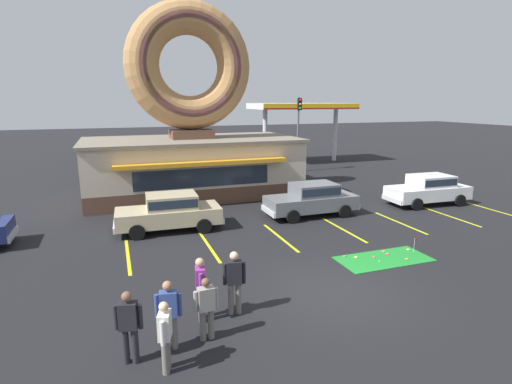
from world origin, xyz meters
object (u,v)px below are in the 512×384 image
(pedestrian_clipboard_woman, at_px, (234,279))
(trash_bin, at_px, (309,189))
(golf_ball, at_px, (379,261))
(car_white, at_px, (429,188))
(traffic_light_pole, at_px, (298,125))
(pedestrian_blue_sweater_man, at_px, (206,306))
(car_champagne, at_px, (170,211))
(pedestrian_hooded_kid, at_px, (169,312))
(pedestrian_beanie_man, at_px, (165,334))
(car_grey, at_px, (312,198))
(putting_flag_pin, at_px, (415,242))
(pedestrian_leather_jacket_man, at_px, (201,286))
(pedestrian_crossing_woman, at_px, (129,324))

(pedestrian_clipboard_woman, distance_m, trash_bin, 13.51)
(golf_ball, xyz_separation_m, car_white, (7.49, 5.91, 0.82))
(traffic_light_pole, bearing_deg, pedestrian_blue_sweater_man, -120.76)
(car_white, distance_m, traffic_light_pole, 12.11)
(car_champagne, bearing_deg, trash_bin, 21.63)
(car_white, relative_size, car_champagne, 1.00)
(pedestrian_hooded_kid, height_order, pedestrian_beanie_man, pedestrian_hooded_kid)
(car_grey, bearing_deg, car_white, -1.34)
(putting_flag_pin, xyz_separation_m, car_grey, (-1.27, 5.74, 0.43))
(pedestrian_leather_jacket_man, bearing_deg, traffic_light_pole, 58.22)
(car_white, distance_m, pedestrian_clipboard_woman, 15.16)
(traffic_light_pole, bearing_deg, car_champagne, -135.38)
(putting_flag_pin, distance_m, pedestrian_blue_sweater_man, 8.90)
(golf_ball, xyz_separation_m, pedestrian_hooded_kid, (-7.53, -2.54, 0.87))
(pedestrian_blue_sweater_man, relative_size, traffic_light_pole, 0.27)
(pedestrian_beanie_man, relative_size, traffic_light_pole, 0.27)
(golf_ball, distance_m, car_white, 9.57)
(pedestrian_blue_sweater_man, xyz_separation_m, trash_bin, (8.79, 11.90, -0.35))
(putting_flag_pin, height_order, traffic_light_pole, traffic_light_pole)
(traffic_light_pole, bearing_deg, pedestrian_clipboard_woman, -119.82)
(car_grey, xyz_separation_m, traffic_light_pole, (4.67, 11.38, 2.84))
(putting_flag_pin, bearing_deg, pedestrian_clipboard_woman, -165.93)
(pedestrian_crossing_woman, height_order, trash_bin, pedestrian_crossing_woman)
(car_white, bearing_deg, pedestrian_blue_sweater_man, -149.44)
(pedestrian_leather_jacket_man, bearing_deg, golf_ball, 13.43)
(car_champagne, bearing_deg, pedestrian_beanie_man, -98.37)
(golf_ball, height_order, car_champagne, car_champagne)
(golf_ball, relative_size, pedestrian_crossing_woman, 0.03)
(golf_ball, height_order, pedestrian_blue_sweater_man, pedestrian_blue_sweater_man)
(pedestrian_blue_sweater_man, height_order, trash_bin, pedestrian_blue_sweater_man)
(golf_ball, xyz_separation_m, trash_bin, (2.13, 9.45, 0.45))
(pedestrian_blue_sweater_man, height_order, traffic_light_pole, traffic_light_pole)
(golf_ball, bearing_deg, pedestrian_crossing_woman, -161.80)
(putting_flag_pin, height_order, pedestrian_hooded_kid, pedestrian_hooded_kid)
(car_champagne, xyz_separation_m, pedestrian_blue_sweater_man, (-0.33, -8.54, -0.02))
(car_white, bearing_deg, pedestrian_crossing_woman, -151.37)
(pedestrian_clipboard_woman, height_order, trash_bin, pedestrian_clipboard_woman)
(putting_flag_pin, bearing_deg, traffic_light_pole, 78.78)
(car_grey, height_order, pedestrian_crossing_woman, pedestrian_crossing_woman)
(pedestrian_blue_sweater_man, relative_size, pedestrian_clipboard_woman, 0.89)
(golf_ball, relative_size, pedestrian_leather_jacket_man, 0.02)
(car_white, distance_m, pedestrian_blue_sweater_man, 16.43)
(car_grey, xyz_separation_m, pedestrian_beanie_man, (-8.22, -9.35, -0.01))
(golf_ball, relative_size, putting_flag_pin, 0.08)
(pedestrian_beanie_man, bearing_deg, car_white, 31.16)
(pedestrian_hooded_kid, distance_m, traffic_light_pole, 23.86)
(car_white, distance_m, pedestrian_hooded_kid, 17.23)
(pedestrian_leather_jacket_man, bearing_deg, pedestrian_blue_sweater_man, -93.38)
(car_champagne, xyz_separation_m, pedestrian_leather_jacket_man, (-0.28, -7.68, 0.07))
(pedestrian_clipboard_woman, bearing_deg, pedestrian_crossing_woman, -155.73)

